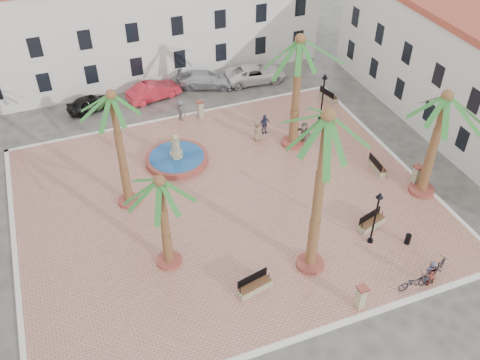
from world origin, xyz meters
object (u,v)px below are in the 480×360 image
(lamppost_e, at_px, (324,89))
(car_silver, at_px, (206,80))
(palm_sw, at_px, (161,192))
(pedestrian_north, at_px, (181,110))
(bench_s, at_px, (254,286))
(bollard_se, at_px, (361,297))
(fountain, at_px, (177,158))
(bench_e, at_px, (377,167))
(litter_bin, at_px, (408,239))
(pedestrian_fountain_a, at_px, (257,131))
(bollard_e, at_px, (416,175))
(bicycle_b, at_px, (439,266))
(palm_e, at_px, (444,109))
(car_white, at_px, (255,73))
(palm_s, at_px, (326,133))
(pedestrian_east, at_px, (304,134))
(cyclist_b, at_px, (430,273))
(bicycle_a, at_px, (414,282))
(pedestrian_fountain_b, at_px, (264,124))
(bollard_n, at_px, (200,109))
(car_red, at_px, (153,91))
(bench_ne, at_px, (328,96))
(palm_nw, at_px, (113,108))
(palm_ne, at_px, (299,52))
(bench_se, at_px, (371,223))
(lamppost_s, at_px, (377,209))
(car_black, at_px, (91,103))
(cyclist_a, at_px, (430,273))

(lamppost_e, bearing_deg, car_silver, 128.48)
(palm_sw, height_order, pedestrian_north, palm_sw)
(bench_s, xyz_separation_m, bollard_se, (4.72, -2.97, 0.47))
(fountain, bearing_deg, bench_e, -25.33)
(litter_bin, height_order, pedestrian_north, pedestrian_north)
(pedestrian_fountain_a, bearing_deg, fountain, 158.21)
(bollard_e, bearing_deg, bicycle_b, -116.11)
(palm_e, distance_m, car_silver, 21.44)
(pedestrian_north, bearing_deg, litter_bin, -170.97)
(bollard_e, xyz_separation_m, pedestrian_north, (-12.30, 13.39, 0.10))
(palm_e, distance_m, car_white, 19.49)
(palm_e, relative_size, bicycle_b, 4.53)
(palm_s, bearing_deg, bicycle_b, -25.76)
(palm_sw, height_order, pedestrian_east, palm_sw)
(palm_sw, height_order, cyclist_b, palm_sw)
(bollard_e, height_order, car_white, bollard_e)
(bicycle_a, relative_size, pedestrian_north, 1.06)
(bicycle_a, xyz_separation_m, pedestrian_fountain_b, (-1.56, 16.74, 0.31))
(bollard_n, bearing_deg, bench_s, -98.57)
(bollard_n, distance_m, car_silver, 5.15)
(bicycle_a, bearing_deg, car_silver, 9.86)
(fountain, bearing_deg, palm_sw, -108.61)
(bollard_e, distance_m, pedestrian_east, 8.46)
(palm_e, relative_size, car_red, 1.68)
(lamppost_e, xyz_separation_m, car_white, (-2.31, 7.84, -2.10))
(palm_sw, bearing_deg, bench_ne, 36.67)
(car_white, bearing_deg, palm_nw, 136.08)
(palm_ne, bearing_deg, bollard_se, -102.17)
(bench_se, height_order, lamppost_s, lamppost_s)
(lamppost_s, bearing_deg, pedestrian_east, 85.77)
(palm_sw, xyz_separation_m, car_white, (12.82, 18.13, -4.62))
(palm_sw, xyz_separation_m, bench_s, (3.75, -3.65, -4.91))
(fountain, relative_size, bollard_se, 2.99)
(litter_bin, bearing_deg, pedestrian_fountain_a, 107.60)
(car_white, bearing_deg, cyclist_b, -175.42)
(pedestrian_east, bearing_deg, bench_e, 14.49)
(car_black, height_order, car_white, car_white)
(bicycle_b, height_order, pedestrian_north, pedestrian_north)
(bollard_n, relative_size, car_black, 0.37)
(bollard_se, xyz_separation_m, car_black, (-9.87, 25.01, -0.25))
(palm_sw, relative_size, palm_e, 0.83)
(bollard_se, xyz_separation_m, pedestrian_fountain_b, (1.76, 16.74, 0.03))
(bollard_e, bearing_deg, car_silver, 116.07)
(fountain, distance_m, pedestrian_fountain_b, 7.27)
(palm_s, distance_m, car_red, 23.34)
(bicycle_b, bearing_deg, cyclist_a, 84.66)
(pedestrian_fountain_a, distance_m, pedestrian_fountain_b, 1.10)
(bicycle_b, bearing_deg, cyclist_b, 84.54)
(litter_bin, height_order, car_black, car_black)
(cyclist_b, bearing_deg, car_red, -78.18)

